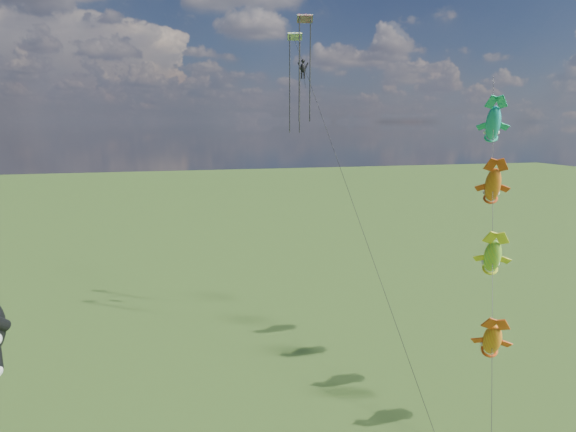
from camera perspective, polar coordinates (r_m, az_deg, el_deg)
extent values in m
cylinder|color=black|center=(29.24, 23.08, -2.92)|extent=(8.28, 13.53, 19.28)
ellipsoid|color=#F2A919|center=(27.28, 23.03, -13.33)|extent=(2.02, 2.52, 2.65)
ellipsoid|color=green|center=(28.88, 23.08, -4.40)|extent=(2.02, 2.52, 2.65)
ellipsoid|color=orange|center=(31.11, 23.11, 3.41)|extent=(2.02, 2.52, 2.65)
ellipsoid|color=#1998BF|center=(33.83, 23.15, 10.08)|extent=(2.02, 2.52, 2.65)
cylinder|color=black|center=(31.01, 7.69, 1.50)|extent=(3.48, 16.74, 22.32)
cube|color=#218E53|center=(35.63, 2.02, 22.34)|extent=(1.11, 0.59, 0.55)
cylinder|color=black|center=(35.01, 1.35, 16.65)|extent=(0.08, 0.08, 7.12)
cylinder|color=black|center=(35.21, 2.59, 16.61)|extent=(0.08, 0.08, 7.12)
cube|color=blue|center=(38.54, 0.81, 20.51)|extent=(1.13, 0.59, 0.56)
cylinder|color=black|center=(38.02, 0.21, 15.08)|extent=(0.08, 0.08, 7.33)
cylinder|color=black|center=(38.21, 1.37, 15.05)|extent=(0.08, 0.08, 7.33)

